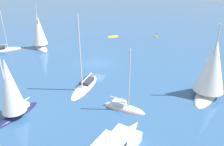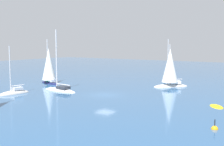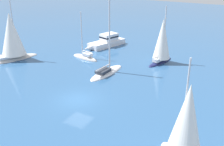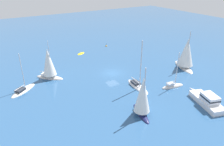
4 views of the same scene
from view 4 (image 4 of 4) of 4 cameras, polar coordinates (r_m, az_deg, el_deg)
ground_plane at (r=46.37m, az=0.08°, el=-0.04°), size 160.00×160.00×0.00m
sailboat at (r=50.77m, az=19.27°, el=4.66°), size 4.77×7.96×9.11m
sloop at (r=44.95m, az=-16.65°, el=1.96°), size 5.39×5.41×8.50m
ketch at (r=32.07m, az=8.18°, el=-6.47°), size 2.98×5.55×8.38m
motor_cruiser at (r=38.61m, az=24.09°, el=-6.63°), size 4.34×8.54×2.76m
sloop_1 at (r=42.73m, az=-22.77°, el=-4.33°), size 5.67×4.97×7.53m
rib at (r=58.55m, az=-8.35°, el=5.16°), size 2.90×2.50×0.30m
sloop_2 at (r=42.39m, az=15.96°, el=-3.44°), size 4.85×2.10×7.46m
sailboat_1 at (r=41.05m, az=6.87°, el=-3.42°), size 2.39×6.73×9.76m
channel_buoy at (r=64.16m, az=-1.57°, el=7.21°), size 0.59×0.59×1.14m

